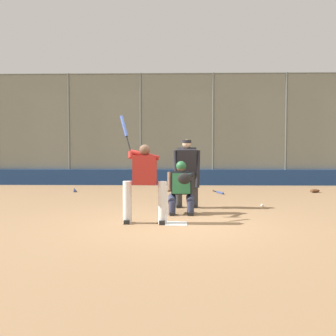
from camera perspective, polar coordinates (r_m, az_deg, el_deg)
ground_plane at (r=7.79m, az=1.20°, el=-8.11°), size 160.00×160.00×0.00m
home_plate_marker at (r=7.79m, az=1.20°, el=-8.07°), size 0.43×0.43×0.01m
backstop_fence at (r=15.88m, az=1.30°, el=5.96°), size 20.47×0.08×4.50m
padding_wall at (r=15.80m, az=1.30°, el=-1.37°), size 19.99×0.18×0.63m
bleachers_beyond at (r=18.22m, az=-6.73°, el=-0.60°), size 14.28×1.95×1.16m
batter_at_plate at (r=7.73m, az=-3.46°, el=-1.83°), size 1.00×0.67×2.16m
catcher_behind_plate at (r=8.86m, az=1.93°, el=-2.72°), size 0.63×0.73×1.20m
umpire_home at (r=9.77m, az=2.72°, el=-0.47°), size 0.69×0.42×1.70m
spare_bat_near_backstop at (r=13.91m, az=-13.43°, el=-3.19°), size 0.26×0.80×0.07m
spare_bat_by_padding at (r=13.04m, az=7.46°, el=-3.53°), size 0.30×0.87×0.07m
fielding_glove_on_dirt at (r=14.08m, az=20.51°, el=-3.12°), size 0.33×0.25×0.12m
baseball_loose at (r=10.27m, az=13.49°, el=-5.31°), size 0.07×0.07×0.07m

